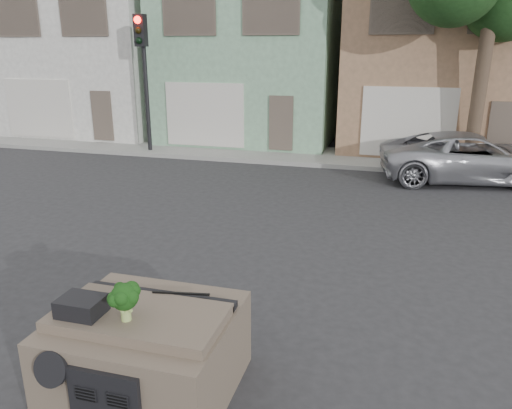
% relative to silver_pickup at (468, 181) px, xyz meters
% --- Properties ---
extents(ground_plane, '(120.00, 120.00, 0.00)m').
position_rel_silver_pickup_xyz_m(ground_plane, '(-4.83, -8.49, 0.00)').
color(ground_plane, '#303033').
rests_on(ground_plane, ground).
extents(sidewalk, '(40.00, 3.00, 0.15)m').
position_rel_silver_pickup_xyz_m(sidewalk, '(-4.83, 2.01, 0.07)').
color(sidewalk, gray).
rests_on(sidewalk, ground).
extents(townhouse_white, '(7.20, 8.20, 7.55)m').
position_rel_silver_pickup_xyz_m(townhouse_white, '(-15.83, 6.01, 3.77)').
color(townhouse_white, silver).
rests_on(townhouse_white, ground).
extents(townhouse_mint, '(7.20, 8.20, 7.55)m').
position_rel_silver_pickup_xyz_m(townhouse_mint, '(-8.33, 6.01, 3.77)').
color(townhouse_mint, '#80AE8B').
rests_on(townhouse_mint, ground).
extents(townhouse_tan, '(7.20, 8.20, 7.55)m').
position_rel_silver_pickup_xyz_m(townhouse_tan, '(-0.83, 6.01, 3.77)').
color(townhouse_tan, '#987153').
rests_on(townhouse_tan, ground).
extents(silver_pickup, '(5.66, 3.27, 1.48)m').
position_rel_silver_pickup_xyz_m(silver_pickup, '(0.00, 0.00, 0.00)').
color(silver_pickup, '#B0B0B8').
rests_on(silver_pickup, ground).
extents(traffic_signal, '(0.40, 0.40, 5.10)m').
position_rel_silver_pickup_xyz_m(traffic_signal, '(-11.33, 1.01, 2.55)').
color(traffic_signal, black).
rests_on(traffic_signal, ground).
extents(tree_near, '(4.40, 4.00, 8.50)m').
position_rel_silver_pickup_xyz_m(tree_near, '(0.17, 1.31, 4.25)').
color(tree_near, '#1B3E18').
rests_on(tree_near, ground).
extents(car_dashboard, '(2.00, 1.80, 1.12)m').
position_rel_silver_pickup_xyz_m(car_dashboard, '(-4.83, -11.49, 0.56)').
color(car_dashboard, brown).
rests_on(car_dashboard, ground).
extents(instrument_hump, '(0.48, 0.38, 0.20)m').
position_rel_silver_pickup_xyz_m(instrument_hump, '(-5.41, -11.84, 1.22)').
color(instrument_hump, black).
rests_on(instrument_hump, car_dashboard).
extents(wiper_arm, '(0.69, 0.15, 0.02)m').
position_rel_silver_pickup_xyz_m(wiper_arm, '(-4.55, -11.11, 1.13)').
color(wiper_arm, black).
rests_on(wiper_arm, car_dashboard).
extents(broccoli, '(0.50, 0.50, 0.44)m').
position_rel_silver_pickup_xyz_m(broccoli, '(-4.88, -11.82, 1.34)').
color(broccoli, '#12360E').
rests_on(broccoli, car_dashboard).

